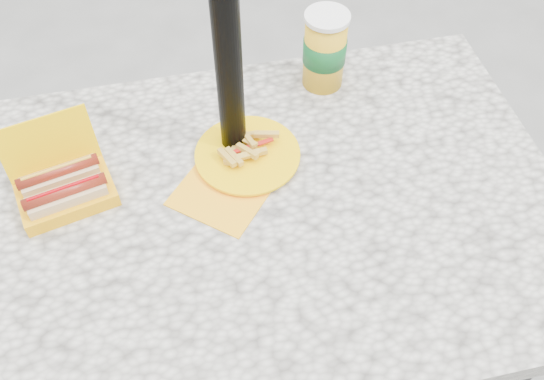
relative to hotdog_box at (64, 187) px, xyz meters
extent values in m
plane|color=slate|center=(0.33, -0.10, -0.78)|extent=(60.00, 60.00, 0.00)
cube|color=beige|center=(0.33, -0.10, -0.06)|extent=(1.20, 0.80, 0.05)
cylinder|color=black|center=(-0.17, 0.20, -0.43)|extent=(0.07, 0.07, 0.70)
cylinder|color=black|center=(0.83, 0.20, -0.43)|extent=(0.07, 0.07, 0.70)
cube|color=#FFC400|center=(0.00, -0.01, -0.02)|extent=(0.19, 0.15, 0.03)
cube|color=#FFC400|center=(-0.02, 0.06, 0.05)|extent=(0.18, 0.07, 0.11)
cube|color=tan|center=(0.01, -0.03, 0.00)|extent=(0.15, 0.07, 0.04)
cylinder|color=maroon|center=(0.01, -0.03, 0.02)|extent=(0.15, 0.06, 0.02)
cylinder|color=#970005|center=(0.01, -0.03, 0.03)|extent=(0.13, 0.04, 0.01)
cube|color=tan|center=(0.00, 0.02, 0.00)|extent=(0.15, 0.07, 0.04)
cylinder|color=maroon|center=(0.00, 0.02, 0.02)|extent=(0.15, 0.06, 0.02)
cylinder|color=gold|center=(0.00, 0.02, 0.03)|extent=(0.13, 0.04, 0.01)
cube|color=#FFA916|center=(0.29, -0.05, -0.03)|extent=(0.23, 0.23, 0.00)
cylinder|color=#FFC400|center=(0.35, 0.02, -0.02)|extent=(0.20, 0.20, 0.01)
cylinder|color=#FFC400|center=(0.35, 0.02, -0.02)|extent=(0.21, 0.21, 0.01)
cube|color=gold|center=(0.34, 0.03, -0.01)|extent=(0.05, 0.01, 0.01)
cube|color=gold|center=(0.36, 0.05, 0.00)|extent=(0.03, 0.05, 0.01)
cube|color=gold|center=(0.40, 0.05, 0.00)|extent=(0.05, 0.02, 0.01)
cube|color=gold|center=(0.35, 0.01, 0.00)|extent=(0.05, 0.02, 0.01)
cube|color=gold|center=(0.31, 0.01, 0.00)|extent=(0.03, 0.05, 0.01)
cube|color=gold|center=(0.35, 0.02, -0.01)|extent=(0.05, 0.03, 0.01)
cube|color=gold|center=(0.36, 0.06, -0.01)|extent=(0.05, 0.01, 0.01)
cube|color=gold|center=(0.32, 0.01, 0.00)|extent=(0.03, 0.05, 0.01)
cube|color=gold|center=(0.36, 0.01, 0.00)|extent=(0.05, 0.02, 0.01)
cube|color=gold|center=(0.35, 0.01, 0.00)|extent=(0.04, 0.05, 0.01)
cube|color=gold|center=(0.34, 0.07, 0.00)|extent=(0.01, 0.05, 0.01)
cube|color=gold|center=(0.32, 0.02, -0.01)|extent=(0.04, 0.05, 0.01)
cube|color=gold|center=(0.35, 0.04, 0.00)|extent=(0.05, 0.04, 0.01)
ellipsoid|color=#970005|center=(0.33, 0.08, -0.01)|extent=(0.04, 0.04, 0.01)
cube|color=#B51C14|center=(0.36, 0.03, 0.00)|extent=(0.09, 0.03, 0.00)
cylinder|color=gold|center=(0.56, 0.21, 0.05)|extent=(0.09, 0.09, 0.17)
cylinder|color=#0F5623|center=(0.56, 0.21, 0.06)|extent=(0.09, 0.09, 0.05)
cylinder|color=white|center=(0.56, 0.21, 0.14)|extent=(0.09, 0.09, 0.01)
camera|label=1|loc=(0.23, -0.77, 0.88)|focal=40.00mm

